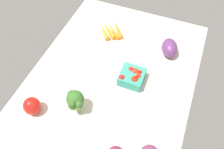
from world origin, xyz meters
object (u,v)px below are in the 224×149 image
at_px(bell_pepper_red, 32,106).
at_px(carrot_bunch, 110,30).
at_px(broccoli_head, 75,100).
at_px(eggplant, 169,48).
at_px(berry_basket, 132,77).

distance_m(bell_pepper_red, carrot_bunch, 0.59).
xyz_separation_m(carrot_bunch, broccoli_head, (0.50, 0.04, 0.05)).
distance_m(bell_pepper_red, eggplant, 0.71).
bearing_deg(broccoli_head, eggplant, 147.39).
distance_m(broccoli_head, eggplant, 0.55).
bearing_deg(berry_basket, carrot_bunch, -141.26).
xyz_separation_m(berry_basket, broccoli_head, (0.23, -0.18, 0.04)).
relative_size(carrot_bunch, eggplant, 1.58).
xyz_separation_m(berry_basket, carrot_bunch, (-0.27, -0.22, -0.02)).
relative_size(bell_pepper_red, carrot_bunch, 0.46).
relative_size(berry_basket, carrot_bunch, 0.62).
xyz_separation_m(berry_basket, eggplant, (-0.23, 0.12, 0.01)).
xyz_separation_m(berry_basket, bell_pepper_red, (0.31, -0.34, 0.01)).
relative_size(berry_basket, bell_pepper_red, 1.35).
height_order(carrot_bunch, eggplant, eggplant).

